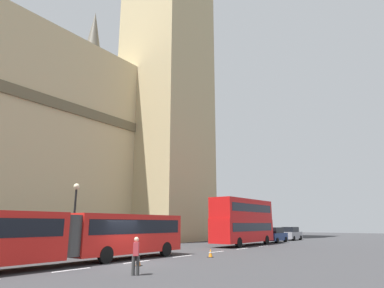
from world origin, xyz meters
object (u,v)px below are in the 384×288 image
(clock_tower, at_px, (168,5))
(street_lamp, at_px, (74,213))
(sedan_trailing, at_px, (291,234))
(traffic_cone_middle, at_px, (210,253))
(sedan_lead, at_px, (275,235))
(double_decker_bus, at_px, (243,220))
(articulated_bus, at_px, (63,234))
(pedestrian_near_cones, at_px, (136,254))
(traffic_cone_west, at_px, (138,261))

(clock_tower, height_order, street_lamp, clock_tower)
(sedan_trailing, xyz_separation_m, traffic_cone_middle, (-27.86, -4.28, -0.63))
(sedan_lead, relative_size, street_lamp, 0.83)
(traffic_cone_middle, relative_size, street_lamp, 0.11)
(double_decker_bus, relative_size, sedan_trailing, 2.32)
(clock_tower, bearing_deg, traffic_cone_middle, -131.27)
(sedan_lead, bearing_deg, sedan_trailing, 3.01)
(traffic_cone_middle, height_order, street_lamp, street_lamp)
(articulated_bus, bearing_deg, pedestrian_near_cones, -90.08)
(traffic_cone_middle, distance_m, street_lamp, 10.48)
(traffic_cone_west, bearing_deg, clock_tower, 38.05)
(double_decker_bus, distance_m, sedan_lead, 8.27)
(traffic_cone_west, relative_size, street_lamp, 0.11)
(sedan_lead, distance_m, pedestrian_near_cones, 30.57)
(sedan_lead, relative_size, sedan_trailing, 1.00)
(street_lamp, bearing_deg, sedan_lead, -10.10)
(traffic_cone_west, xyz_separation_m, pedestrian_near_cones, (-2.57, -2.40, 0.63))
(street_lamp, bearing_deg, sedan_trailing, -7.42)
(articulated_bus, relative_size, sedan_trailing, 4.22)
(sedan_trailing, height_order, street_lamp, street_lamp)
(double_decker_bus, xyz_separation_m, pedestrian_near_cones, (-21.96, -5.91, -1.80))
(articulated_bus, distance_m, sedan_lead, 30.03)
(traffic_cone_west, distance_m, pedestrian_near_cones, 3.57)
(traffic_cone_middle, relative_size, pedestrian_near_cones, 0.34)
(articulated_bus, xyz_separation_m, traffic_cone_west, (2.56, -3.51, -1.46))
(sedan_trailing, distance_m, pedestrian_near_cones, 37.42)
(double_decker_bus, distance_m, sedan_trailing, 15.07)
(double_decker_bus, xyz_separation_m, street_lamp, (-18.20, 4.50, 0.35))
(clock_tower, height_order, double_decker_bus, clock_tower)
(traffic_cone_west, relative_size, traffic_cone_middle, 1.00)
(traffic_cone_west, distance_m, street_lamp, 8.56)
(double_decker_bus, xyz_separation_m, traffic_cone_middle, (-12.90, -4.09, -2.43))
(articulated_bus, relative_size, pedestrian_near_cones, 10.97)
(articulated_bus, bearing_deg, traffic_cone_west, -53.84)
(pedestrian_near_cones, bearing_deg, clock_tower, 38.60)
(traffic_cone_middle, bearing_deg, double_decker_bus, 17.61)
(clock_tower, relative_size, sedan_trailing, 16.24)
(traffic_cone_west, bearing_deg, street_lamp, 81.59)
(articulated_bus, height_order, sedan_trailing, articulated_bus)
(double_decker_bus, height_order, street_lamp, street_lamp)
(double_decker_bus, bearing_deg, articulated_bus, -180.00)
(clock_tower, bearing_deg, traffic_cone_west, -141.95)
(sedan_lead, distance_m, sedan_trailing, 6.90)
(pedestrian_near_cones, bearing_deg, double_decker_bus, 15.06)
(sedan_lead, height_order, traffic_cone_west, sedan_lead)
(traffic_cone_middle, bearing_deg, clock_tower, 48.73)
(traffic_cone_middle, bearing_deg, sedan_trailing, 8.74)
(double_decker_bus, bearing_deg, street_lamp, 166.10)
(double_decker_bus, distance_m, pedestrian_near_cones, 22.81)
(articulated_bus, relative_size, sedan_lead, 4.22)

